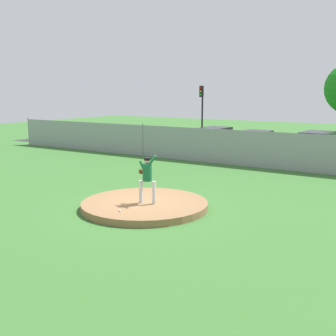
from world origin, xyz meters
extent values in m
plane|color=#386B2D|center=(0.00, 6.00, 0.00)|extent=(80.00, 80.00, 0.00)
cube|color=#2B2B2D|center=(0.00, 14.50, 0.00)|extent=(44.00, 7.00, 0.01)
cylinder|color=olive|center=(0.00, 0.00, 0.12)|extent=(4.48, 4.48, 0.24)
cylinder|color=silver|center=(-0.03, -0.19, 0.64)|extent=(0.13, 0.13, 0.80)
cylinder|color=silver|center=(0.44, -0.05, 0.64)|extent=(0.13, 0.13, 0.80)
cylinder|color=#145933|center=(0.21, -0.12, 1.34)|extent=(0.32, 0.32, 0.60)
cylinder|color=#145933|center=(0.39, -0.12, 1.73)|extent=(0.39, 0.19, 0.47)
cylinder|color=#145933|center=(0.03, -0.12, 1.50)|extent=(0.29, 0.16, 0.46)
ellipsoid|color=#4C2D14|center=(-0.09, -0.07, 1.33)|extent=(0.20, 0.12, 0.18)
sphere|color=tan|center=(0.21, -0.12, 1.74)|extent=(0.20, 0.20, 0.20)
cylinder|color=black|center=(0.21, -0.12, 1.81)|extent=(0.21, 0.21, 0.09)
sphere|color=white|center=(0.07, -1.47, 0.28)|extent=(0.07, 0.07, 0.07)
cube|color=gray|center=(0.00, 10.00, 1.00)|extent=(37.08, 0.03, 1.99)
cylinder|color=slate|center=(-18.54, 10.00, 1.05)|extent=(0.07, 0.07, 2.09)
cylinder|color=slate|center=(-7.42, 10.00, 1.05)|extent=(0.07, 0.07, 2.09)
cube|color=tan|center=(-4.49, 14.24, 0.70)|extent=(2.05, 4.54, 0.77)
cube|color=black|center=(-4.49, 14.24, 1.38)|extent=(1.81, 2.53, 0.59)
cylinder|color=black|center=(-4.43, 15.62, 0.32)|extent=(1.93, 0.73, 0.64)
cylinder|color=black|center=(-4.55, 12.86, 0.32)|extent=(1.93, 0.73, 0.64)
cube|color=slate|center=(2.41, 14.53, 0.69)|extent=(2.10, 4.33, 0.73)
cube|color=black|center=(2.41, 14.53, 1.38)|extent=(1.83, 2.42, 0.66)
cylinder|color=black|center=(2.49, 15.84, 0.32)|extent=(1.94, 0.75, 0.64)
cylinder|color=black|center=(2.33, 13.23, 0.32)|extent=(1.94, 0.75, 0.64)
cube|color=silver|center=(-1.62, 14.42, 0.64)|extent=(2.22, 4.38, 0.65)
cube|color=black|center=(-1.62, 14.42, 1.27)|extent=(1.92, 2.46, 0.60)
cylinder|color=black|center=(-1.51, 15.73, 0.32)|extent=(1.99, 0.79, 0.64)
cylinder|color=black|center=(-1.72, 13.11, 0.32)|extent=(1.99, 0.79, 0.64)
cone|color=orange|center=(-8.39, 12.76, 0.28)|extent=(0.32, 0.32, 0.55)
cube|color=black|center=(-8.39, 12.76, 0.02)|extent=(0.40, 0.40, 0.03)
cylinder|color=black|center=(-8.02, 19.13, 2.29)|extent=(0.14, 0.14, 4.58)
cube|color=black|center=(-8.02, 18.95, 4.13)|extent=(0.28, 0.24, 0.90)
sphere|color=red|center=(-8.02, 18.83, 4.40)|extent=(0.18, 0.18, 0.18)
sphere|color=orange|center=(-8.02, 18.83, 4.13)|extent=(0.18, 0.18, 0.18)
sphere|color=green|center=(-8.02, 18.83, 3.86)|extent=(0.18, 0.18, 0.18)
camera|label=1|loc=(8.50, -11.62, 4.06)|focal=44.75mm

